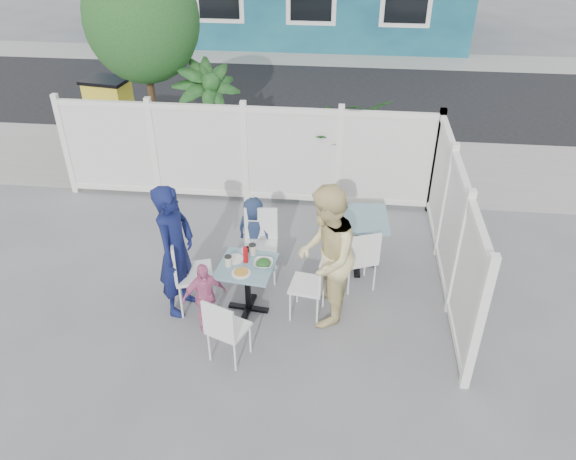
# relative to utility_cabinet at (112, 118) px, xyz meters

# --- Properties ---
(ground) EXTENTS (80.00, 80.00, 0.00)m
(ground) POSITION_rel_utility_cabinet_xyz_m (2.67, -4.00, -0.67)
(ground) COLOR slate
(near_sidewalk) EXTENTS (24.00, 2.60, 0.01)m
(near_sidewalk) POSITION_rel_utility_cabinet_xyz_m (2.67, -0.20, -0.67)
(near_sidewalk) COLOR gray
(near_sidewalk) RESTS_ON ground
(street) EXTENTS (24.00, 5.00, 0.01)m
(street) POSITION_rel_utility_cabinet_xyz_m (2.67, 3.50, -0.67)
(street) COLOR black
(street) RESTS_ON ground
(far_sidewalk) EXTENTS (24.00, 1.60, 0.01)m
(far_sidewalk) POSITION_rel_utility_cabinet_xyz_m (2.67, 6.60, -0.67)
(far_sidewalk) COLOR gray
(far_sidewalk) RESTS_ON ground
(fence_back) EXTENTS (5.86, 0.08, 1.60)m
(fence_back) POSITION_rel_utility_cabinet_xyz_m (2.77, -1.60, 0.11)
(fence_back) COLOR white
(fence_back) RESTS_ON ground
(fence_right) EXTENTS (0.08, 3.66, 1.60)m
(fence_right) POSITION_rel_utility_cabinet_xyz_m (5.67, -3.40, 0.11)
(fence_right) COLOR white
(fence_right) RESTS_ON ground
(tree) EXTENTS (1.80, 1.62, 3.59)m
(tree) POSITION_rel_utility_cabinet_xyz_m (1.07, -0.70, 1.92)
(tree) COLOR #382316
(tree) RESTS_ON ground
(utility_cabinet) EXTENTS (0.80, 0.63, 1.35)m
(utility_cabinet) POSITION_rel_utility_cabinet_xyz_m (0.00, 0.00, 0.00)
(utility_cabinet) COLOR gold
(utility_cabinet) RESTS_ON ground
(potted_shrub_a) EXTENTS (1.58, 1.58, 2.00)m
(potted_shrub_a) POSITION_rel_utility_cabinet_xyz_m (2.03, -0.90, 0.33)
(potted_shrub_a) COLOR #15401C
(potted_shrub_a) RESTS_ON ground
(potted_shrub_b) EXTENTS (1.89, 1.80, 1.66)m
(potted_shrub_b) POSITION_rel_utility_cabinet_xyz_m (4.22, -1.00, 0.16)
(potted_shrub_b) COLOR #15401C
(potted_shrub_b) RESTS_ON ground
(main_table) EXTENTS (0.71, 0.71, 0.67)m
(main_table) POSITION_rel_utility_cabinet_xyz_m (3.23, -4.24, -0.15)
(main_table) COLOR teal
(main_table) RESTS_ON ground
(spare_table) EXTENTS (0.76, 0.76, 0.77)m
(spare_table) POSITION_rel_utility_cabinet_xyz_m (4.54, -3.19, -0.08)
(spare_table) COLOR teal
(spare_table) RESTS_ON ground
(chair_left) EXTENTS (0.56, 0.57, 1.01)m
(chair_left) POSITION_rel_utility_cabinet_xyz_m (2.50, -4.26, -0.09)
(chair_left) COLOR white
(chair_left) RESTS_ON ground
(chair_right) EXTENTS (0.45, 0.46, 0.89)m
(chair_right) POSITION_rel_utility_cabinet_xyz_m (4.02, -4.25, -0.15)
(chair_right) COLOR white
(chair_right) RESTS_ON ground
(chair_back) EXTENTS (0.46, 0.44, 0.94)m
(chair_back) POSITION_rel_utility_cabinet_xyz_m (3.29, -3.49, -0.13)
(chair_back) COLOR white
(chair_back) RESTS_ON ground
(chair_near) EXTENTS (0.50, 0.49, 0.85)m
(chair_near) POSITION_rel_utility_cabinet_xyz_m (3.14, -5.11, -0.18)
(chair_near) COLOR white
(chair_near) RESTS_ON ground
(chair_spare) EXTENTS (0.51, 0.50, 0.88)m
(chair_spare) POSITION_rel_utility_cabinet_xyz_m (4.57, -3.69, -0.16)
(chair_spare) COLOR white
(chair_spare) RESTS_ON ground
(man) EXTENTS (0.51, 0.68, 1.68)m
(man) POSITION_rel_utility_cabinet_xyz_m (2.42, -4.28, 0.17)
(man) COLOR #101747
(man) RESTS_ON ground
(woman) EXTENTS (0.71, 0.89, 1.75)m
(woman) POSITION_rel_utility_cabinet_xyz_m (4.15, -4.27, 0.20)
(woman) COLOR yellow
(woman) RESTS_ON ground
(boy) EXTENTS (0.58, 0.49, 1.02)m
(boy) POSITION_rel_utility_cabinet_xyz_m (3.17, -3.31, -0.16)
(boy) COLOR #1E2D4D
(boy) RESTS_ON ground
(toddler) EXTENTS (0.56, 0.46, 0.89)m
(toddler) POSITION_rel_utility_cabinet_xyz_m (2.79, -4.59, -0.23)
(toddler) COLOR pink
(toddler) RESTS_ON ground
(plate_main) EXTENTS (0.22, 0.22, 0.01)m
(plate_main) POSITION_rel_utility_cabinet_xyz_m (3.20, -4.41, 0.01)
(plate_main) COLOR white
(plate_main) RESTS_ON main_table
(plate_side) EXTENTS (0.21, 0.21, 0.01)m
(plate_side) POSITION_rel_utility_cabinet_xyz_m (3.07, -4.15, 0.01)
(plate_side) COLOR white
(plate_side) RESTS_ON main_table
(salad_bowl) EXTENTS (0.22, 0.22, 0.06)m
(salad_bowl) POSITION_rel_utility_cabinet_xyz_m (3.43, -4.23, 0.03)
(salad_bowl) COLOR white
(salad_bowl) RESTS_ON main_table
(coffee_cup_a) EXTENTS (0.08, 0.08, 0.12)m
(coffee_cup_a) POSITION_rel_utility_cabinet_xyz_m (3.03, -4.27, 0.06)
(coffee_cup_a) COLOR beige
(coffee_cup_a) RESTS_ON main_table
(coffee_cup_b) EXTENTS (0.08, 0.08, 0.13)m
(coffee_cup_b) POSITION_rel_utility_cabinet_xyz_m (3.27, -4.01, 0.06)
(coffee_cup_b) COLOR beige
(coffee_cup_b) RESTS_ON main_table
(ketchup_bottle) EXTENTS (0.06, 0.06, 0.19)m
(ketchup_bottle) POSITION_rel_utility_cabinet_xyz_m (3.21, -4.18, 0.09)
(ketchup_bottle) COLOR #AC0A10
(ketchup_bottle) RESTS_ON main_table
(salt_shaker) EXTENTS (0.03, 0.03, 0.07)m
(salt_shaker) POSITION_rel_utility_cabinet_xyz_m (3.15, -4.01, 0.04)
(salt_shaker) COLOR white
(salt_shaker) RESTS_ON main_table
(pepper_shaker) EXTENTS (0.03, 0.03, 0.08)m
(pepper_shaker) POSITION_rel_utility_cabinet_xyz_m (3.20, -3.97, 0.04)
(pepper_shaker) COLOR black
(pepper_shaker) RESTS_ON main_table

